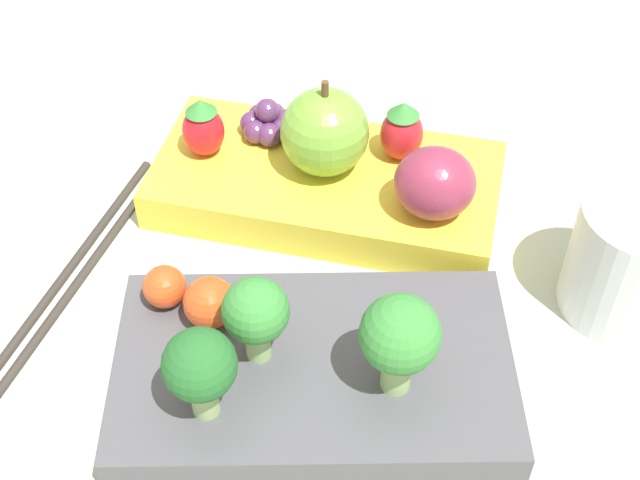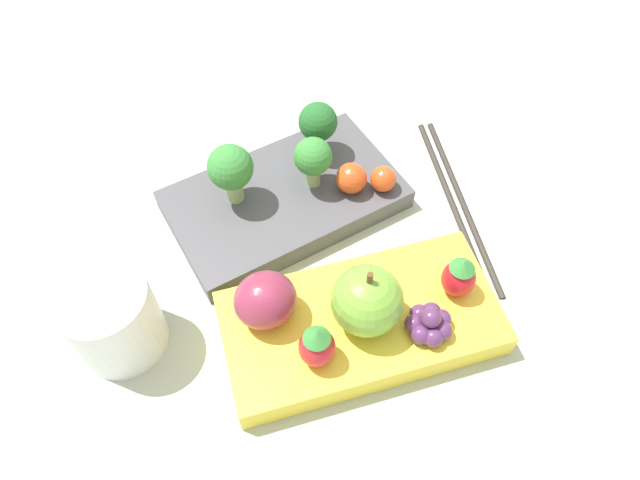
# 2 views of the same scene
# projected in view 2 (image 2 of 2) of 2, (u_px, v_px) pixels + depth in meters

# --- Properties ---
(ground_plane) EXTENTS (4.00, 4.00, 0.00)m
(ground_plane) POSITION_uv_depth(u_px,v_px,m) (317.00, 269.00, 0.49)
(ground_plane) COLOR #ADB7A3
(bento_box_savoury) EXTENTS (0.22, 0.14, 0.02)m
(bento_box_savoury) POSITION_uv_depth(u_px,v_px,m) (285.00, 199.00, 0.52)
(bento_box_savoury) COLOR #4C4C51
(bento_box_savoury) RESTS_ON ground_plane
(bento_box_fruit) EXTENTS (0.22, 0.13, 0.03)m
(bento_box_fruit) POSITION_uv_depth(u_px,v_px,m) (361.00, 323.00, 0.45)
(bento_box_fruit) COLOR yellow
(bento_box_fruit) RESTS_ON ground_plane
(broccoli_floret_0) EXTENTS (0.03, 0.03, 0.05)m
(broccoli_floret_0) POSITION_uv_depth(u_px,v_px,m) (313.00, 158.00, 0.49)
(broccoli_floret_0) COLOR #93B770
(broccoli_floret_0) RESTS_ON bento_box_savoury
(broccoli_floret_1) EXTENTS (0.04, 0.04, 0.05)m
(broccoli_floret_1) POSITION_uv_depth(u_px,v_px,m) (318.00, 123.00, 0.51)
(broccoli_floret_1) COLOR #93B770
(broccoli_floret_1) RESTS_ON bento_box_savoury
(broccoli_floret_2) EXTENTS (0.04, 0.04, 0.06)m
(broccoli_floret_2) POSITION_uv_depth(u_px,v_px,m) (231.00, 169.00, 0.48)
(broccoli_floret_2) COLOR #93B770
(broccoli_floret_2) RESTS_ON bento_box_savoury
(cherry_tomato_0) EXTENTS (0.02, 0.02, 0.02)m
(cherry_tomato_0) POSITION_uv_depth(u_px,v_px,m) (383.00, 179.00, 0.51)
(cherry_tomato_0) COLOR #DB4C1E
(cherry_tomato_0) RESTS_ON bento_box_savoury
(cherry_tomato_1) EXTENTS (0.03, 0.03, 0.03)m
(cherry_tomato_1) POSITION_uv_depth(u_px,v_px,m) (351.00, 178.00, 0.50)
(cherry_tomato_1) COLOR #DB4C1E
(cherry_tomato_1) RESTS_ON bento_box_savoury
(apple) EXTENTS (0.05, 0.05, 0.06)m
(apple) POSITION_uv_depth(u_px,v_px,m) (367.00, 301.00, 0.41)
(apple) COLOR #70A838
(apple) RESTS_ON bento_box_fruit
(strawberry_0) EXTENTS (0.03, 0.03, 0.04)m
(strawberry_0) POSITION_uv_depth(u_px,v_px,m) (459.00, 277.00, 0.43)
(strawberry_0) COLOR red
(strawberry_0) RESTS_ON bento_box_fruit
(strawberry_1) EXTENTS (0.03, 0.03, 0.04)m
(strawberry_1) POSITION_uv_depth(u_px,v_px,m) (317.00, 346.00, 0.40)
(strawberry_1) COLOR red
(strawberry_1) RESTS_ON bento_box_fruit
(plum) EXTENTS (0.05, 0.04, 0.04)m
(plum) POSITION_uv_depth(u_px,v_px,m) (265.00, 300.00, 0.42)
(plum) COLOR #892D47
(plum) RESTS_ON bento_box_fruit
(grape_cluster) EXTENTS (0.04, 0.04, 0.03)m
(grape_cluster) POSITION_uv_depth(u_px,v_px,m) (429.00, 324.00, 0.42)
(grape_cluster) COLOR #562D5B
(grape_cluster) RESTS_ON bento_box_fruit
(drinking_cup) EXTENTS (0.07, 0.07, 0.07)m
(drinking_cup) POSITION_uv_depth(u_px,v_px,m) (113.00, 320.00, 0.42)
(drinking_cup) COLOR silver
(drinking_cup) RESTS_ON ground_plane
(chopsticks_pair) EXTENTS (0.06, 0.21, 0.01)m
(chopsticks_pair) POSITION_uv_depth(u_px,v_px,m) (458.00, 201.00, 0.53)
(chopsticks_pair) COLOR #332D28
(chopsticks_pair) RESTS_ON ground_plane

